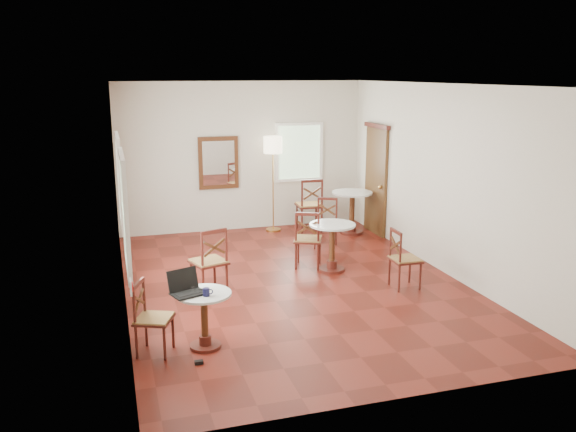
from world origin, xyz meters
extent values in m
plane|color=#5D180F|center=(0.00, 0.00, 0.00)|extent=(7.00, 7.00, 0.00)
cube|color=beige|center=(0.00, 3.50, 1.50)|extent=(5.00, 0.02, 3.00)
cube|color=beige|center=(0.00, -3.50, 1.50)|extent=(5.00, 0.02, 3.00)
cube|color=beige|center=(-2.50, 0.00, 1.50)|extent=(0.02, 7.00, 3.00)
cube|color=beige|center=(2.50, 0.00, 1.50)|extent=(0.02, 7.00, 3.00)
cube|color=white|center=(0.00, 0.00, 3.00)|extent=(5.00, 7.00, 0.02)
cube|color=#4E3216|center=(2.46, 2.40, 1.05)|extent=(0.06, 0.90, 2.10)
cube|color=#4B1A12|center=(2.44, 2.40, 2.15)|extent=(0.08, 1.02, 0.08)
sphere|color=#BF8C3F|center=(2.40, 2.08, 1.00)|extent=(0.07, 0.07, 0.07)
cube|color=#4D2814|center=(-0.50, 3.46, 1.40)|extent=(0.80, 0.05, 1.05)
cube|color=white|center=(-0.50, 3.43, 1.40)|extent=(0.64, 0.02, 0.88)
cube|color=white|center=(-2.47, -2.10, 0.95)|extent=(0.02, 0.16, 0.16)
torus|color=red|center=(-2.46, -2.10, 0.95)|extent=(0.02, 0.12, 0.12)
cube|color=white|center=(-2.47, -1.20, 1.55)|extent=(0.06, 1.22, 1.42)
cube|color=white|center=(-2.47, 1.00, 1.55)|extent=(0.06, 1.22, 1.42)
cube|color=white|center=(1.20, 3.47, 1.55)|extent=(1.02, 0.06, 1.22)
cylinder|color=#4B1A12|center=(-1.65, -1.79, 0.02)|extent=(0.37, 0.37, 0.04)
cylinder|color=#4B1A12|center=(-1.65, -1.79, 0.09)|extent=(0.15, 0.15, 0.11)
cylinder|color=#4D2814|center=(-1.65, -1.79, 0.37)|extent=(0.08, 0.08, 0.55)
cylinder|color=#4B1A12|center=(-1.65, -1.79, 0.63)|extent=(0.13, 0.13, 0.06)
cylinder|color=silver|center=(-1.65, -1.79, 0.67)|extent=(0.65, 0.65, 0.03)
cylinder|color=#4B1A12|center=(0.78, 0.42, 0.02)|extent=(0.43, 0.43, 0.04)
cylinder|color=#4B1A12|center=(0.78, 0.42, 0.11)|extent=(0.17, 0.17, 0.13)
cylinder|color=#4D2814|center=(0.78, 0.42, 0.43)|extent=(0.10, 0.10, 0.64)
cylinder|color=#4B1A12|center=(0.78, 0.42, 0.72)|extent=(0.15, 0.15, 0.06)
cylinder|color=silver|center=(0.78, 0.42, 0.77)|extent=(0.75, 0.75, 0.03)
cylinder|color=#4B1A12|center=(2.00, 2.49, 0.02)|extent=(0.46, 0.46, 0.05)
cylinder|color=#4B1A12|center=(2.00, 2.49, 0.11)|extent=(0.18, 0.18, 0.14)
cylinder|color=#4D2814|center=(2.00, 2.49, 0.46)|extent=(0.10, 0.10, 0.69)
cylinder|color=#4B1A12|center=(2.00, 2.49, 0.78)|extent=(0.16, 0.16, 0.07)
cylinder|color=silver|center=(2.00, 2.49, 0.83)|extent=(0.80, 0.80, 0.03)
cylinder|color=#4B1A12|center=(-1.19, 0.18, 0.24)|extent=(0.04, 0.04, 0.48)
cylinder|color=#4B1A12|center=(-1.07, -0.18, 0.24)|extent=(0.04, 0.04, 0.48)
cylinder|color=#4B1A12|center=(-1.55, 0.07, 0.24)|extent=(0.04, 0.04, 0.48)
cylinder|color=#4B1A12|center=(-1.44, -0.30, 0.24)|extent=(0.04, 0.04, 0.48)
cube|color=#4B1A12|center=(-1.31, -0.06, 0.48)|extent=(0.59, 0.59, 0.03)
cube|color=olive|center=(-1.31, -0.06, 0.50)|extent=(0.56, 0.56, 0.04)
cylinder|color=#4B1A12|center=(-1.07, -0.18, 0.74)|extent=(0.04, 0.04, 0.53)
cylinder|color=#4B1A12|center=(-1.44, -0.30, 0.74)|extent=(0.04, 0.04, 0.53)
cube|color=#4B1A12|center=(-1.25, -0.24, 0.98)|extent=(0.39, 0.16, 0.05)
cube|color=#4D2814|center=(-1.25, -0.24, 0.75)|extent=(0.33, 0.13, 0.23)
cube|color=#4D2814|center=(-1.25, -0.24, 0.75)|extent=(0.33, 0.13, 0.23)
cylinder|color=#4B1A12|center=(-2.14, -1.99, 0.20)|extent=(0.03, 0.03, 0.41)
cylinder|color=#4B1A12|center=(-2.44, -1.86, 0.20)|extent=(0.03, 0.03, 0.41)
cylinder|color=#4B1A12|center=(-2.01, -1.69, 0.20)|extent=(0.03, 0.03, 0.41)
cylinder|color=#4B1A12|center=(-2.31, -1.56, 0.20)|extent=(0.03, 0.03, 0.41)
cube|color=#4B1A12|center=(-2.23, -1.77, 0.41)|extent=(0.52, 0.52, 0.03)
cube|color=olive|center=(-2.23, -1.77, 0.43)|extent=(0.50, 0.50, 0.04)
cylinder|color=#4B1A12|center=(-2.44, -1.86, 0.63)|extent=(0.03, 0.03, 0.45)
cylinder|color=#4B1A12|center=(-2.31, -1.56, 0.63)|extent=(0.03, 0.03, 0.45)
cube|color=#4B1A12|center=(-2.38, -1.71, 0.84)|extent=(0.16, 0.33, 0.05)
cube|color=#4D2814|center=(-2.38, -1.71, 0.64)|extent=(0.14, 0.28, 0.20)
cube|color=#4D2814|center=(-2.38, -1.71, 0.64)|extent=(0.14, 0.28, 0.20)
cylinder|color=#4B1A12|center=(0.72, 0.82, 0.23)|extent=(0.04, 0.04, 0.46)
cylinder|color=#4B1A12|center=(0.57, 0.49, 0.23)|extent=(0.04, 0.04, 0.46)
cylinder|color=#4B1A12|center=(0.38, 0.97, 0.23)|extent=(0.04, 0.04, 0.46)
cylinder|color=#4B1A12|center=(0.24, 0.63, 0.23)|extent=(0.04, 0.04, 0.46)
cube|color=#4B1A12|center=(0.48, 0.73, 0.46)|extent=(0.59, 0.59, 0.03)
cube|color=olive|center=(0.48, 0.73, 0.48)|extent=(0.56, 0.56, 0.04)
cylinder|color=#4B1A12|center=(0.57, 0.49, 0.71)|extent=(0.04, 0.04, 0.51)
cylinder|color=#4B1A12|center=(0.24, 0.63, 0.71)|extent=(0.04, 0.04, 0.51)
cube|color=#4B1A12|center=(0.40, 0.56, 0.94)|extent=(0.37, 0.19, 0.05)
cube|color=#4D2814|center=(0.40, 0.56, 0.72)|extent=(0.31, 0.16, 0.22)
cube|color=#4D2814|center=(0.40, 0.56, 0.72)|extent=(0.31, 0.16, 0.22)
cylinder|color=#4B1A12|center=(1.72, -0.81, 0.21)|extent=(0.03, 0.03, 0.43)
cylinder|color=#4B1A12|center=(1.38, -0.80, 0.21)|extent=(0.03, 0.03, 0.43)
cylinder|color=#4B1A12|center=(1.73, -0.47, 0.21)|extent=(0.03, 0.03, 0.43)
cylinder|color=#4B1A12|center=(1.38, -0.46, 0.21)|extent=(0.03, 0.03, 0.43)
cube|color=#4B1A12|center=(1.55, -0.64, 0.43)|extent=(0.43, 0.43, 0.03)
cube|color=olive|center=(1.55, -0.64, 0.45)|extent=(0.41, 0.41, 0.04)
cylinder|color=#4B1A12|center=(1.38, -0.80, 0.66)|extent=(0.03, 0.03, 0.47)
cylinder|color=#4B1A12|center=(1.38, -0.46, 0.66)|extent=(0.03, 0.03, 0.47)
cube|color=#4B1A12|center=(1.38, -0.63, 0.88)|extent=(0.04, 0.36, 0.05)
cube|color=#4D2814|center=(1.38, -0.63, 0.67)|extent=(0.03, 0.31, 0.21)
cube|color=#4D2814|center=(1.38, -0.63, 0.67)|extent=(0.03, 0.31, 0.21)
cylinder|color=#4B1A12|center=(1.47, 3.14, 0.26)|extent=(0.04, 0.04, 0.52)
cylinder|color=#4B1A12|center=(1.44, 2.73, 0.26)|extent=(0.04, 0.04, 0.52)
cylinder|color=#4B1A12|center=(1.06, 3.16, 0.26)|extent=(0.04, 0.04, 0.52)
cylinder|color=#4B1A12|center=(1.03, 2.75, 0.26)|extent=(0.04, 0.04, 0.52)
cube|color=#4B1A12|center=(1.25, 2.94, 0.52)|extent=(0.54, 0.54, 0.03)
cube|color=olive|center=(1.25, 2.94, 0.54)|extent=(0.51, 0.51, 0.05)
cylinder|color=#4B1A12|center=(1.44, 2.73, 0.80)|extent=(0.04, 0.04, 0.57)
cylinder|color=#4B1A12|center=(1.03, 2.75, 0.80)|extent=(0.04, 0.04, 0.57)
cube|color=#4B1A12|center=(1.24, 2.74, 1.07)|extent=(0.44, 0.07, 0.06)
cube|color=#4D2814|center=(1.24, 2.74, 0.82)|extent=(0.37, 0.05, 0.25)
cube|color=#4D2814|center=(1.24, 2.74, 0.82)|extent=(0.37, 0.05, 0.25)
cylinder|color=#4B1A12|center=(0.92, 1.65, 0.21)|extent=(0.03, 0.03, 0.43)
cylinder|color=#4B1A12|center=(1.09, 1.95, 0.21)|extent=(0.03, 0.03, 0.43)
cylinder|color=#4B1A12|center=(1.22, 1.48, 0.21)|extent=(0.03, 0.03, 0.43)
cylinder|color=#4B1A12|center=(1.39, 1.78, 0.21)|extent=(0.03, 0.03, 0.43)
cube|color=#4B1A12|center=(1.15, 1.71, 0.43)|extent=(0.57, 0.57, 0.03)
cube|color=olive|center=(1.15, 1.71, 0.45)|extent=(0.54, 0.54, 0.04)
cylinder|color=#4B1A12|center=(1.09, 1.95, 0.66)|extent=(0.03, 0.03, 0.47)
cylinder|color=#4B1A12|center=(1.39, 1.78, 0.66)|extent=(0.03, 0.03, 0.47)
cube|color=#4B1A12|center=(1.24, 1.86, 0.88)|extent=(0.33, 0.21, 0.05)
cube|color=#4D2814|center=(1.24, 1.86, 0.67)|extent=(0.28, 0.17, 0.21)
cube|color=#4D2814|center=(1.24, 1.86, 0.67)|extent=(0.28, 0.17, 0.21)
cylinder|color=#BF8C3F|center=(0.55, 3.15, 0.02)|extent=(0.31, 0.31, 0.03)
cylinder|color=#BF8C3F|center=(0.55, 3.15, 0.88)|extent=(0.03, 0.03, 1.76)
cylinder|color=beige|center=(0.55, 3.15, 1.76)|extent=(0.37, 0.37, 0.33)
cube|color=black|center=(-1.83, -1.80, 0.69)|extent=(0.44, 0.38, 0.02)
cube|color=black|center=(-1.83, -1.80, 0.71)|extent=(0.34, 0.25, 0.00)
cube|color=black|center=(-1.87, -1.67, 0.82)|extent=(0.38, 0.20, 0.25)
cube|color=silver|center=(-1.87, -1.67, 0.82)|extent=(0.33, 0.17, 0.21)
ellipsoid|color=black|center=(-1.68, -1.75, 0.70)|extent=(0.11, 0.08, 0.04)
cylinder|color=black|center=(-1.64, -1.90, 0.73)|extent=(0.08, 0.08, 0.09)
torus|color=black|center=(-1.59, -1.90, 0.73)|extent=(0.06, 0.01, 0.06)
cylinder|color=white|center=(-1.78, -1.80, 0.73)|extent=(0.05, 0.05, 0.09)
cube|color=black|center=(-1.79, -2.19, 0.02)|extent=(0.10, 0.06, 0.04)
camera|label=1|loc=(-2.61, -8.34, 3.17)|focal=37.44mm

